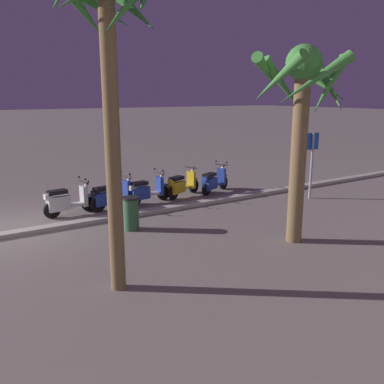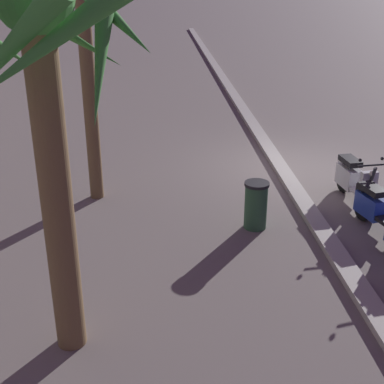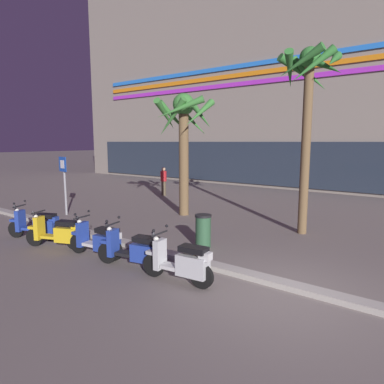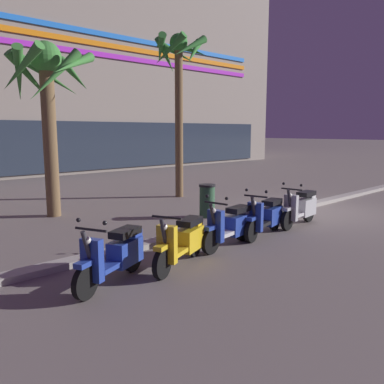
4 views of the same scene
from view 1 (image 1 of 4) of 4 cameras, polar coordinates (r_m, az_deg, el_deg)
ground_plane at (r=12.73m, az=-24.35°, el=-5.07°), size 200.00×200.00×0.00m
curb_strip at (r=12.29m, az=-24.06°, el=-5.37°), size 60.00×0.36×0.12m
scooter_blue_gap_after_mid at (r=16.11m, az=2.96°, el=1.44°), size 1.70×0.91×1.17m
scooter_yellow_far_back at (r=15.49m, az=-1.45°, el=0.96°), size 1.74×0.89×1.04m
scooter_blue_mid_front at (r=14.59m, az=-6.33°, el=0.13°), size 1.77×0.62×1.17m
scooter_blue_mid_rear at (r=14.06m, az=-11.05°, el=-0.56°), size 1.82×0.72×1.17m
scooter_silver_last_in_row at (r=13.64m, az=-16.85°, el=-1.24°), size 1.76×0.57×1.17m
crossing_sign at (r=15.69m, az=16.11°, el=4.54°), size 0.60×0.15×2.40m
palm_tree_mid_walkway at (r=7.76m, az=-11.42°, el=19.17°), size 2.08×2.01×5.91m
palm_tree_near_sign at (r=10.65m, az=14.83°, el=12.25°), size 2.45×2.56×4.91m
litter_bin at (r=11.83m, az=-8.38°, el=-2.88°), size 0.48×0.48×0.95m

